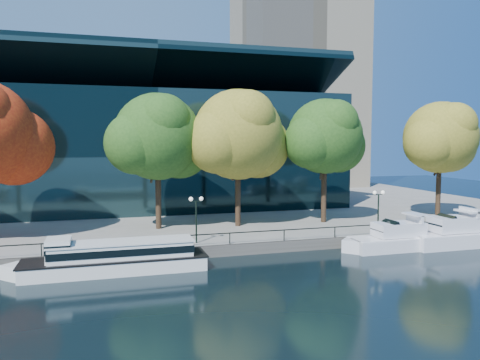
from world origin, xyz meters
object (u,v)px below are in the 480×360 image
object	(u,v)px
tree_2	(159,139)
tree_5	(442,139)
tree_3	(240,137)
tree_4	(326,138)
cruiser_far	(454,234)
lamp_2	(378,201)
lamp_1	(196,209)
cruiser_near	(399,239)
tour_boat	(111,257)

from	to	relation	value
tree_2	tree_5	bearing A→B (deg)	-3.44
tree_3	tree_4	xyz separation A→B (m)	(9.61, -0.39, -0.13)
cruiser_far	lamp_2	bearing A→B (deg)	146.28
tree_3	lamp_1	xyz separation A→B (m)	(-5.95, -6.87, -6.31)
tree_2	lamp_2	xyz separation A→B (m)	(20.17, -7.64, -6.09)
lamp_1	tree_3	bearing A→B (deg)	49.11
cruiser_near	lamp_1	xyz separation A→B (m)	(-17.99, 3.39, 2.98)
cruiser_far	tree_4	world-z (taller)	tree_4
tree_3	lamp_2	distance (m)	15.22
tree_4	tree_5	world-z (taller)	tree_4
tree_5	lamp_2	size ratio (longest dim) A/B	3.31
cruiser_far	tree_2	distance (m)	29.63
cruiser_near	tree_2	world-z (taller)	tree_2
tree_5	tree_2	bearing A→B (deg)	176.56
tree_2	tree_5	size ratio (longest dim) A/B	1.02
tour_boat	tree_5	world-z (taller)	tree_5
tree_3	lamp_2	bearing A→B (deg)	-29.72
tree_4	cruiser_near	bearing A→B (deg)	-76.13
tree_5	lamp_1	bearing A→B (deg)	-169.14
tree_4	tree_5	bearing A→B (deg)	-3.07
tree_2	tree_4	size ratio (longest dim) A/B	1.02
tour_boat	lamp_1	size ratio (longest dim) A/B	3.66
tree_2	tree_3	bearing A→B (deg)	-5.40
tour_boat	tree_5	distance (m)	39.21
cruiser_near	tour_boat	bearing A→B (deg)	-179.05
tree_2	lamp_1	xyz separation A→B (m)	(2.19, -7.64, -6.09)
tree_2	tree_4	world-z (taller)	tree_2
tree_2	tree_4	bearing A→B (deg)	-3.74
tree_3	lamp_2	world-z (taller)	tree_3
cruiser_near	lamp_2	bearing A→B (deg)	90.20
tour_boat	tree_3	distance (m)	19.23
cruiser_near	tree_2	xyz separation A→B (m)	(-20.18, 11.03, 9.07)
tree_5	cruiser_near	bearing A→B (deg)	-142.35
cruiser_near	cruiser_far	bearing A→B (deg)	-3.97
cruiser_near	lamp_2	distance (m)	4.51
tree_3	tree_5	xyz separation A→B (m)	(23.84, -1.15, -0.23)
tree_2	tree_4	distance (m)	17.78
tour_boat	tree_4	size ratio (longest dim) A/B	1.10
cruiser_far	lamp_2	xyz separation A→B (m)	(-5.67, 3.78, 2.84)
tree_2	lamp_2	distance (m)	22.41
cruiser_far	lamp_1	distance (m)	24.12
cruiser_near	tree_5	distance (m)	17.44
tree_3	lamp_1	world-z (taller)	tree_3
tour_boat	tree_4	xyz separation A→B (m)	(22.76, 10.28, 8.97)
tree_4	lamp_1	world-z (taller)	tree_4
tree_4	lamp_2	distance (m)	9.27
cruiser_near	lamp_2	world-z (taller)	lamp_2
cruiser_far	tree_5	bearing A→B (deg)	57.10
cruiser_far	lamp_2	distance (m)	7.38
tree_4	lamp_1	bearing A→B (deg)	-157.39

